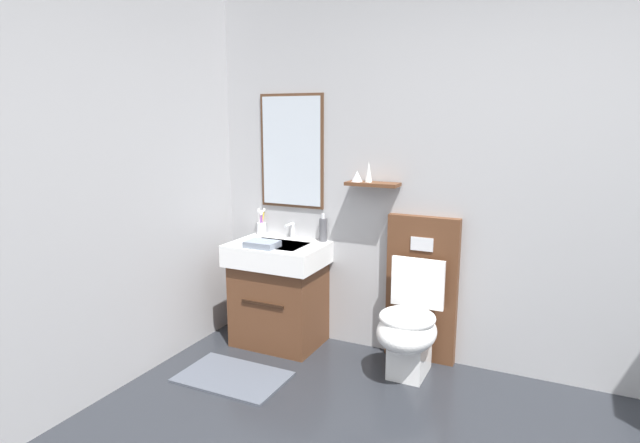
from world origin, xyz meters
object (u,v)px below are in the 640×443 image
object	(u,v)px
soap_dispenser	(323,229)
folded_hand_towel	(262,244)
toilet	(414,315)
toothbrush_cup	(261,227)
vanity_sink_left	(279,291)

from	to	relation	value
soap_dispenser	folded_hand_towel	size ratio (longest dim) A/B	0.93
toilet	toothbrush_cup	bearing A→B (deg)	172.68
vanity_sink_left	toothbrush_cup	world-z (taller)	toothbrush_cup
folded_hand_towel	vanity_sink_left	bearing A→B (deg)	75.67
folded_hand_towel	soap_dispenser	bearing A→B (deg)	48.61
toilet	soap_dispenser	size ratio (longest dim) A/B	4.90
soap_dispenser	toothbrush_cup	bearing A→B (deg)	-178.91
toilet	soap_dispenser	bearing A→B (deg)	166.95
toilet	soap_dispenser	distance (m)	0.89
vanity_sink_left	soap_dispenser	size ratio (longest dim) A/B	3.70
soap_dispenser	folded_hand_towel	distance (m)	0.46
toilet	folded_hand_towel	size ratio (longest dim) A/B	4.55
folded_hand_towel	toilet	bearing A→B (deg)	9.46
vanity_sink_left	toilet	size ratio (longest dim) A/B	0.76
toothbrush_cup	soap_dispenser	xyz separation A→B (m)	(0.52, 0.01, 0.03)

